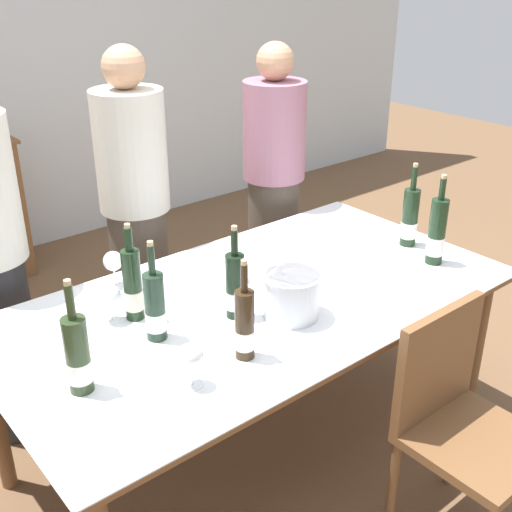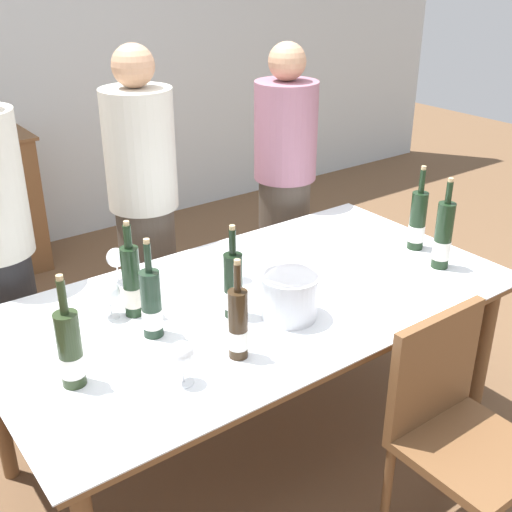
{
  "view_description": "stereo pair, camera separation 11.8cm",
  "coord_description": "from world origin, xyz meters",
  "px_view_note": "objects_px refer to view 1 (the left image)",
  "views": [
    {
      "loc": [
        -1.39,
        -1.69,
        1.95
      ],
      "look_at": [
        0.0,
        0.0,
        0.91
      ],
      "focal_mm": 45.0,
      "sensor_mm": 36.0,
      "label": 1
    },
    {
      "loc": [
        -1.3,
        -1.76,
        1.95
      ],
      "look_at": [
        0.0,
        0.0,
        0.91
      ],
      "focal_mm": 45.0,
      "sensor_mm": 36.0,
      "label": 2
    }
  ],
  "objects_px": {
    "dining_table": "(256,310)",
    "wine_bottle_5": "(155,308)",
    "wine_glass_2": "(110,297)",
    "wine_bottle_1": "(245,326)",
    "chair_near_front": "(458,415)",
    "wine_glass_0": "(232,257)",
    "wine_bottle_6": "(410,219)",
    "wine_glass_3": "(113,262)",
    "wine_bottle_4": "(133,286)",
    "wine_bottle_2": "(437,233)",
    "person_guest_left": "(136,218)",
    "ice_bucket": "(291,294)",
    "wine_glass_1": "(191,357)",
    "wine_bottle_0": "(235,287)",
    "wine_bottle_3": "(78,356)",
    "person_guest_right": "(274,191)"
  },
  "relations": [
    {
      "from": "wine_bottle_0",
      "to": "wine_bottle_4",
      "type": "xyz_separation_m",
      "value": [
        -0.29,
        0.23,
        0.01
      ]
    },
    {
      "from": "wine_bottle_3",
      "to": "person_guest_right",
      "type": "xyz_separation_m",
      "value": [
        1.56,
        0.89,
        -0.08
      ]
    },
    {
      "from": "person_guest_left",
      "to": "ice_bucket",
      "type": "bearing_deg",
      "value": -88.05
    },
    {
      "from": "wine_bottle_5",
      "to": "person_guest_left",
      "type": "bearing_deg",
      "value": 64.04
    },
    {
      "from": "dining_table",
      "to": "wine_bottle_2",
      "type": "relative_size",
      "value": 5.12
    },
    {
      "from": "wine_glass_0",
      "to": "person_guest_left",
      "type": "distance_m",
      "value": 0.7
    },
    {
      "from": "wine_bottle_2",
      "to": "wine_bottle_1",
      "type": "bearing_deg",
      "value": -177.92
    },
    {
      "from": "wine_bottle_1",
      "to": "wine_bottle_5",
      "type": "bearing_deg",
      "value": 120.07
    },
    {
      "from": "wine_bottle_0",
      "to": "wine_glass_2",
      "type": "height_order",
      "value": "wine_bottle_0"
    },
    {
      "from": "dining_table",
      "to": "person_guest_left",
      "type": "height_order",
      "value": "person_guest_left"
    },
    {
      "from": "ice_bucket",
      "to": "wine_glass_2",
      "type": "distance_m",
      "value": 0.66
    },
    {
      "from": "wine_bottle_3",
      "to": "wine_bottle_5",
      "type": "xyz_separation_m",
      "value": [
        0.33,
        0.1,
        -0.0
      ]
    },
    {
      "from": "wine_bottle_4",
      "to": "wine_glass_2",
      "type": "bearing_deg",
      "value": 157.55
    },
    {
      "from": "chair_near_front",
      "to": "wine_glass_1",
      "type": "bearing_deg",
      "value": 148.81
    },
    {
      "from": "wine_bottle_4",
      "to": "chair_near_front",
      "type": "bearing_deg",
      "value": -53.17
    },
    {
      "from": "wine_glass_0",
      "to": "person_guest_right",
      "type": "bearing_deg",
      "value": 38.99
    },
    {
      "from": "dining_table",
      "to": "wine_bottle_3",
      "type": "distance_m",
      "value": 0.81
    },
    {
      "from": "ice_bucket",
      "to": "chair_near_front",
      "type": "bearing_deg",
      "value": -66.51
    },
    {
      "from": "ice_bucket",
      "to": "person_guest_right",
      "type": "distance_m",
      "value": 1.24
    },
    {
      "from": "person_guest_right",
      "to": "person_guest_left",
      "type": "bearing_deg",
      "value": 174.07
    },
    {
      "from": "wine_bottle_4",
      "to": "person_guest_left",
      "type": "distance_m",
      "value": 0.82
    },
    {
      "from": "person_guest_right",
      "to": "wine_bottle_4",
      "type": "bearing_deg",
      "value": -152.89
    },
    {
      "from": "dining_table",
      "to": "wine_bottle_4",
      "type": "distance_m",
      "value": 0.51
    },
    {
      "from": "wine_bottle_4",
      "to": "person_guest_right",
      "type": "xyz_separation_m",
      "value": [
        1.21,
        0.62,
        -0.09
      ]
    },
    {
      "from": "wine_bottle_4",
      "to": "wine_glass_0",
      "type": "relative_size",
      "value": 2.47
    },
    {
      "from": "wine_glass_3",
      "to": "wine_bottle_2",
      "type": "bearing_deg",
      "value": -30.42
    },
    {
      "from": "wine_glass_2",
      "to": "wine_glass_3",
      "type": "height_order",
      "value": "wine_glass_3"
    },
    {
      "from": "wine_bottle_2",
      "to": "person_guest_left",
      "type": "bearing_deg",
      "value": 126.16
    },
    {
      "from": "chair_near_front",
      "to": "wine_bottle_4",
      "type": "bearing_deg",
      "value": 126.83
    },
    {
      "from": "wine_glass_2",
      "to": "chair_near_front",
      "type": "height_order",
      "value": "wine_glass_2"
    },
    {
      "from": "dining_table",
      "to": "wine_glass_0",
      "type": "bearing_deg",
      "value": 84.21
    },
    {
      "from": "wine_bottle_2",
      "to": "wine_glass_3",
      "type": "bearing_deg",
      "value": 149.58
    },
    {
      "from": "ice_bucket",
      "to": "person_guest_left",
      "type": "distance_m",
      "value": 1.06
    },
    {
      "from": "wine_bottle_0",
      "to": "wine_bottle_1",
      "type": "xyz_separation_m",
      "value": [
        -0.14,
        -0.23,
        -0.0
      ]
    },
    {
      "from": "wine_bottle_6",
      "to": "wine_glass_1",
      "type": "relative_size",
      "value": 2.58
    },
    {
      "from": "ice_bucket",
      "to": "wine_bottle_1",
      "type": "height_order",
      "value": "wine_bottle_1"
    },
    {
      "from": "wine_bottle_5",
      "to": "chair_near_front",
      "type": "relative_size",
      "value": 0.42
    },
    {
      "from": "wine_bottle_4",
      "to": "wine_glass_3",
      "type": "relative_size",
      "value": 2.49
    },
    {
      "from": "wine_glass_3",
      "to": "dining_table",
      "type": "bearing_deg",
      "value": -49.57
    },
    {
      "from": "dining_table",
      "to": "wine_bottle_5",
      "type": "distance_m",
      "value": 0.48
    },
    {
      "from": "wine_bottle_5",
      "to": "person_guest_left",
      "type": "height_order",
      "value": "person_guest_left"
    },
    {
      "from": "chair_near_front",
      "to": "wine_bottle_1",
      "type": "bearing_deg",
      "value": 138.49
    },
    {
      "from": "chair_near_front",
      "to": "ice_bucket",
      "type": "bearing_deg",
      "value": 113.49
    },
    {
      "from": "wine_glass_2",
      "to": "wine_glass_0",
      "type": "bearing_deg",
      "value": -2.6
    },
    {
      "from": "wine_bottle_1",
      "to": "chair_near_front",
      "type": "height_order",
      "value": "wine_bottle_1"
    },
    {
      "from": "wine_glass_1",
      "to": "wine_glass_2",
      "type": "height_order",
      "value": "wine_glass_1"
    },
    {
      "from": "wine_bottle_6",
      "to": "wine_glass_3",
      "type": "xyz_separation_m",
      "value": [
        -1.23,
        0.49,
        -0.02
      ]
    },
    {
      "from": "wine_bottle_5",
      "to": "wine_glass_2",
      "type": "xyz_separation_m",
      "value": [
        -0.07,
        0.2,
        -0.02
      ]
    },
    {
      "from": "wine_glass_2",
      "to": "chair_near_front",
      "type": "bearing_deg",
      "value": -51.18
    },
    {
      "from": "wine_bottle_5",
      "to": "wine_bottle_0",
      "type": "bearing_deg",
      "value": -10.49
    }
  ]
}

